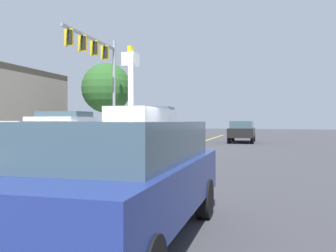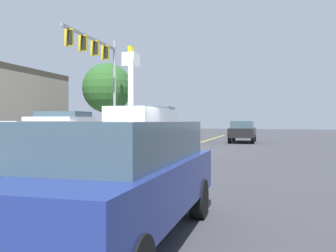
{
  "view_description": "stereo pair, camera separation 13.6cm",
  "coord_description": "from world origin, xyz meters",
  "views": [
    {
      "loc": [
        -19.32,
        -7.65,
        1.7
      ],
      "look_at": [
        1.05,
        0.7,
        1.4
      ],
      "focal_mm": 39.82,
      "sensor_mm": 36.0,
      "label": 1
    },
    {
      "loc": [
        -19.27,
        -7.78,
        1.7
      ],
      "look_at": [
        1.05,
        0.7,
        1.4
      ],
      "focal_mm": 39.82,
      "sensor_mm": 36.0,
      "label": 2
    }
  ],
  "objects": [
    {
      "name": "passing_minivan",
      "position": [
        10.2,
        -1.9,
        0.97
      ],
      "size": [
        5.0,
        2.5,
        1.69
      ],
      "color": "black",
      "rests_on": "ground"
    },
    {
      "name": "traffic_cone_mid_front",
      "position": [
        -5.41,
        0.04,
        0.36
      ],
      "size": [
        0.4,
        0.4,
        0.73
      ],
      "color": "black",
      "rests_on": "ground"
    },
    {
      "name": "service_pickup_truck",
      "position": [
        -9.04,
        1.29,
        1.12
      ],
      "size": [
        5.82,
        2.8,
        2.06
      ],
      "color": "silver",
      "rests_on": "ground"
    },
    {
      "name": "traffic_cone_trailing",
      "position": [
        6.55,
        1.66,
        0.37
      ],
      "size": [
        0.4,
        0.4,
        0.76
      ],
      "color": "black",
      "rests_on": "ground"
    },
    {
      "name": "street_tree_right",
      "position": [
        8.21,
        9.33,
        4.51
      ],
      "size": [
        4.26,
        4.26,
        6.65
      ],
      "color": "brown",
      "rests_on": "ground"
    },
    {
      "name": "ground",
      "position": [
        0.0,
        0.0,
        0.0
      ],
      "size": [
        120.0,
        120.0,
        0.0
      ],
      "primitive_type": "plane",
      "color": "#38383D"
    },
    {
      "name": "traffic_cone_mid_rear",
      "position": [
        -0.21,
        0.53,
        0.37
      ],
      "size": [
        0.4,
        0.4,
        0.75
      ],
      "color": "black",
      "rests_on": "ground"
    },
    {
      "name": "sidewalk_far_side",
      "position": [
        -0.9,
        6.99,
        0.06
      ],
      "size": [
        59.97,
        11.27,
        0.12
      ],
      "primitive_type": "cube",
      "rotation": [
        0.0,
        0.0,
        0.13
      ],
      "color": "#9E9E99",
      "rests_on": "ground"
    },
    {
      "name": "lane_centre_stripe",
      "position": [
        0.0,
        0.0,
        0.0
      ],
      "size": [
        49.61,
        6.57,
        0.01
      ],
      "primitive_type": "cube",
      "rotation": [
        0.0,
        0.0,
        0.13
      ],
      "color": "yellow",
      "rests_on": "ground"
    },
    {
      "name": "trailing_sedan",
      "position": [
        -14.76,
        -5.13,
        0.97
      ],
      "size": [
        5.0,
        2.5,
        1.69
      ],
      "color": "navy",
      "rests_on": "ground"
    },
    {
      "name": "traffic_signal_mast",
      "position": [
        2.57,
        6.41,
        5.7
      ],
      "size": [
        7.47,
        1.24,
        7.77
      ],
      "color": "gray",
      "rests_on": "ground"
    },
    {
      "name": "traffic_cone_leading",
      "position": [
        -12.49,
        -1.08,
        0.39
      ],
      "size": [
        0.4,
        0.4,
        0.78
      ],
      "color": "black",
      "rests_on": "ground"
    },
    {
      "name": "utility_bucket_truck",
      "position": [
        2.18,
        2.77,
        1.61
      ],
      "size": [
        8.45,
        3.75,
        6.75
      ],
      "color": "white",
      "rests_on": "ground"
    }
  ]
}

